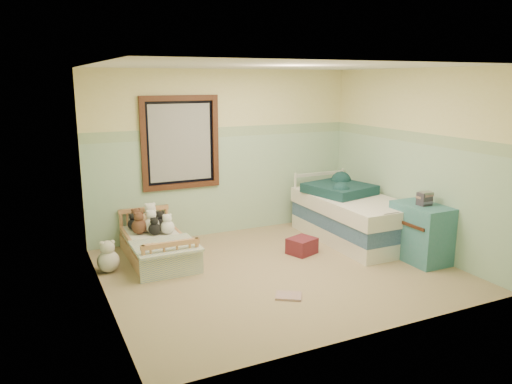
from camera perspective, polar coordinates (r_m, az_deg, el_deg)
name	(u,v)px	position (r m, az deg, el deg)	size (l,w,h in m)	color
floor	(279,271)	(6.34, 2.65, -9.02)	(4.20, 3.60, 0.02)	#8D7B56
ceiling	(281,65)	(5.89, 2.91, 14.38)	(4.20, 3.60, 0.02)	silver
wall_back	(225,153)	(7.60, -3.64, 4.49)	(4.20, 0.04, 2.50)	beige
wall_front	(375,206)	(4.52, 13.57, -1.61)	(4.20, 0.04, 2.50)	beige
wall_left	(100,189)	(5.35, -17.50, 0.37)	(0.04, 3.60, 2.50)	beige
wall_right	(414,161)	(7.21, 17.69, 3.45)	(0.04, 3.60, 2.50)	beige
wainscot_mint	(225,185)	(7.68, -3.55, 0.78)	(4.20, 0.01, 1.50)	#9DC0A0
border_strip	(225,132)	(7.55, -3.63, 6.92)	(4.20, 0.01, 0.15)	#497E58
window_frame	(181,143)	(7.31, -8.67, 5.62)	(1.16, 0.06, 1.36)	black
window_blinds	(180,143)	(7.32, -8.69, 5.62)	(0.92, 0.01, 1.12)	#B1B1AE
toddler_bed_frame	(157,252)	(6.80, -11.31, -6.81)	(0.72, 1.44, 0.19)	#B37143
toddler_mattress	(157,241)	(6.75, -11.36, -5.58)	(0.66, 1.38, 0.12)	white
patchwork_quilt	(165,246)	(6.32, -10.38, -6.13)	(0.78, 0.72, 0.03)	#6D86B7
plush_bed_brown	(137,222)	(7.14, -13.58, -3.34)	(0.20, 0.20, 0.20)	brown
plush_bed_white	(151,219)	(7.18, -12.02, -3.02)	(0.24, 0.24, 0.24)	white
plush_bed_tan	(144,226)	(6.95, -12.79, -3.83)	(0.18, 0.18, 0.18)	#D7AE80
plush_bed_dark	(160,224)	(7.00, -10.95, -3.60)	(0.19, 0.19, 0.19)	black
plush_floor_cream	(108,261)	(6.49, -16.61, -7.65)	(0.28, 0.28, 0.28)	beige
plush_floor_tan	(149,261)	(6.41, -12.16, -7.81)	(0.25, 0.25, 0.25)	#D7AE80
twin_bed_frame	(352,233)	(7.56, 11.01, -4.65)	(0.97, 1.94, 0.22)	white
twin_boxspring	(353,219)	(7.50, 11.08, -3.04)	(0.97, 1.94, 0.22)	navy
twin_mattress	(353,204)	(7.44, 11.15, -1.41)	(1.01, 1.98, 0.22)	white
teal_blanket	(339,189)	(7.61, 9.57, 0.36)	(0.82, 0.87, 0.14)	#0D2C2B
dresser	(421,233)	(6.89, 18.44, -4.47)	(0.47, 0.76, 0.76)	#2E7577
book_stack	(424,199)	(6.76, 18.81, -0.75)	(0.17, 0.13, 0.17)	#4C3434
red_pillow	(302,246)	(6.89, 5.31, -6.19)	(0.35, 0.31, 0.22)	maroon
floor_book	(289,296)	(5.60, 3.78, -11.85)	(0.28, 0.22, 0.03)	orange
extra_plush_0	(152,225)	(6.92, -11.92, -3.69)	(0.22, 0.22, 0.22)	white
extra_plush_1	(133,224)	(7.10, -13.92, -3.62)	(0.16, 0.16, 0.16)	black
extra_plush_2	(155,229)	(6.80, -11.59, -4.19)	(0.17, 0.17, 0.17)	black
extra_plush_3	(168,227)	(6.81, -10.14, -4.00)	(0.19, 0.19, 0.19)	white
extra_plush_4	(139,227)	(6.89, -13.28, -3.89)	(0.21, 0.21, 0.21)	brown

